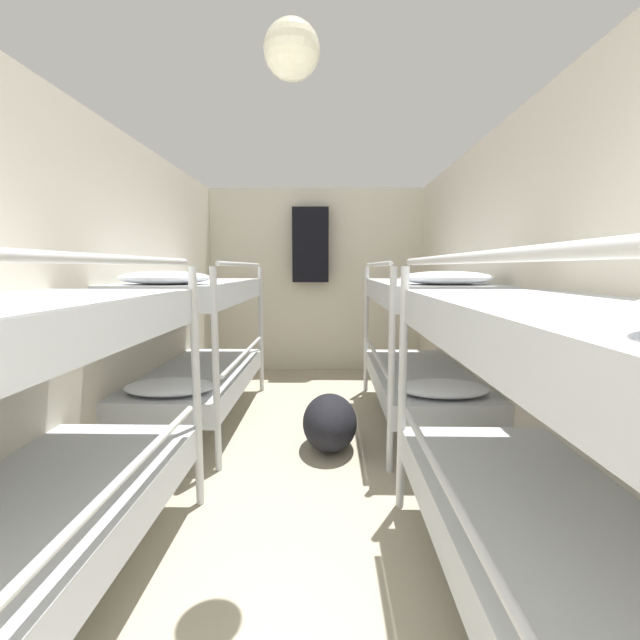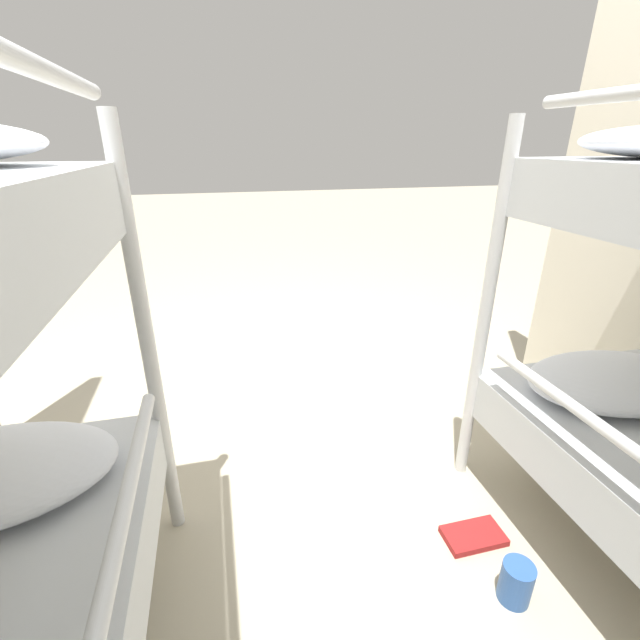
{
  "view_description": "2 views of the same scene",
  "coord_description": "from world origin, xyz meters",
  "px_view_note": "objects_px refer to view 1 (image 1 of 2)",
  "views": [
    {
      "loc": [
        0.16,
        0.15,
        1.31
      ],
      "look_at": [
        0.09,
        3.64,
        0.88
      ],
      "focal_mm": 24.0,
      "sensor_mm": 36.0,
      "label": 1
    },
    {
      "loc": [
        0.33,
        1.77,
        1.24
      ],
      "look_at": [
        0.06,
        0.65,
        0.75
      ],
      "focal_mm": 24.0,
      "sensor_mm": 36.0,
      "label": 2
    }
  ],
  "objects_px": {
    "duffel_bag": "(330,422)",
    "bunk_stack_right_far": "(423,337)",
    "hanging_coat": "(311,245)",
    "bunk_stack_left_far": "(197,336)",
    "bunk_stack_right_near": "(580,452)"
  },
  "relations": [
    {
      "from": "duffel_bag",
      "to": "hanging_coat",
      "type": "xyz_separation_m",
      "value": [
        -0.23,
        2.29,
        1.38
      ]
    },
    {
      "from": "bunk_stack_left_far",
      "to": "bunk_stack_right_far",
      "type": "xyz_separation_m",
      "value": [
        1.86,
        0.0,
        0.0
      ]
    },
    {
      "from": "duffel_bag",
      "to": "hanging_coat",
      "type": "distance_m",
      "value": 2.68
    },
    {
      "from": "hanging_coat",
      "to": "duffel_bag",
      "type": "bearing_deg",
      "value": -84.21
    },
    {
      "from": "hanging_coat",
      "to": "bunk_stack_right_near",
      "type": "bearing_deg",
      "value": -76.03
    },
    {
      "from": "bunk_stack_right_near",
      "to": "hanging_coat",
      "type": "relative_size",
      "value": 2.06
    },
    {
      "from": "duffel_bag",
      "to": "hanging_coat",
      "type": "height_order",
      "value": "hanging_coat"
    },
    {
      "from": "bunk_stack_right_far",
      "to": "hanging_coat",
      "type": "relative_size",
      "value": 2.06
    },
    {
      "from": "duffel_bag",
      "to": "hanging_coat",
      "type": "relative_size",
      "value": 0.65
    },
    {
      "from": "bunk_stack_right_far",
      "to": "duffel_bag",
      "type": "xyz_separation_m",
      "value": [
        -0.76,
        -0.49,
        -0.55
      ]
    },
    {
      "from": "duffel_bag",
      "to": "hanging_coat",
      "type": "bearing_deg",
      "value": 95.79
    },
    {
      "from": "bunk_stack_right_near",
      "to": "hanging_coat",
      "type": "distance_m",
      "value": 4.21
    },
    {
      "from": "bunk_stack_left_far",
      "to": "hanging_coat",
      "type": "bearing_deg",
      "value": 64.14
    },
    {
      "from": "bunk_stack_right_near",
      "to": "hanging_coat",
      "type": "bearing_deg",
      "value": 103.97
    },
    {
      "from": "duffel_bag",
      "to": "bunk_stack_right_far",
      "type": "bearing_deg",
      "value": 32.92
    }
  ]
}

